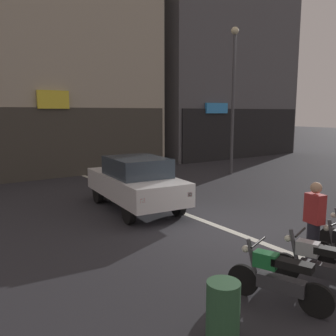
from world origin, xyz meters
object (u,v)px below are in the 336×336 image
car_white_crossing_near (136,181)px  motorcycle_green_row_leftmost (277,277)px  motorcycle_silver_row_left_mid (319,264)px  trash_bin (223,313)px  person_by_motorcycles (314,223)px  street_lamp (233,87)px

car_white_crossing_near → motorcycle_green_row_leftmost: (-1.00, -6.16, -0.43)m
motorcycle_silver_row_left_mid → trash_bin: bearing=-176.9°
car_white_crossing_near → motorcycle_green_row_leftmost: size_ratio=2.67×
motorcycle_green_row_leftmost → person_by_motorcycles: 1.93m
street_lamp → motorcycle_silver_row_left_mid: street_lamp is taller
street_lamp → motorcycle_silver_row_left_mid: size_ratio=4.31×
car_white_crossing_near → street_lamp: 8.35m
motorcycle_silver_row_left_mid → person_by_motorcycles: (0.83, 0.66, 0.40)m
person_by_motorcycles → trash_bin: (-3.15, -0.79, -0.43)m
trash_bin → street_lamp: bearing=44.8°
motorcycle_green_row_leftmost → person_by_motorcycles: (1.80, 0.57, 0.40)m
person_by_motorcycles → motorcycle_green_row_leftmost: bearing=-162.3°
motorcycle_silver_row_left_mid → trash_bin: size_ratio=1.88×
street_lamp → trash_bin: street_lamp is taller
motorcycle_green_row_leftmost → person_by_motorcycles: size_ratio=0.95×
motorcycle_green_row_leftmost → motorcycle_silver_row_left_mid: 0.97m
motorcycle_silver_row_left_mid → person_by_motorcycles: bearing=38.6°
street_lamp → trash_bin: size_ratio=8.11×
person_by_motorcycles → street_lamp: bearing=53.8°
car_white_crossing_near → trash_bin: 6.81m
car_white_crossing_near → street_lamp: size_ratio=0.62×
motorcycle_green_row_leftmost → motorcycle_silver_row_left_mid: bearing=-5.2°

